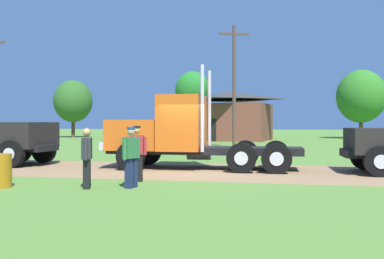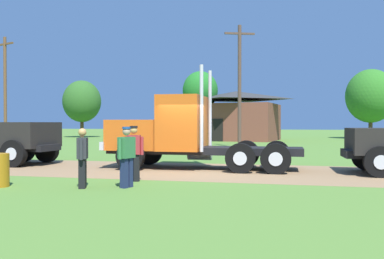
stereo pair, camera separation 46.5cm
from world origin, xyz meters
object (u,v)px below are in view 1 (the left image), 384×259
(visitor_walking_mid, at_px, (131,154))
(utility_pole_far, at_px, (234,83))
(shed_building, at_px, (229,117))
(truck_foreground_white, at_px, (178,135))
(visitor_standing_near, at_px, (137,151))
(steel_barrel, at_px, (0,171))
(visitor_far_side, at_px, (199,141))
(visitor_by_barrel, at_px, (87,156))

(visitor_walking_mid, distance_m, utility_pole_far, 19.74)
(shed_building, bearing_deg, truck_foreground_white, -87.57)
(visitor_standing_near, bearing_deg, visitor_walking_mid, -78.26)
(visitor_walking_mid, height_order, steel_barrel, visitor_walking_mid)
(truck_foreground_white, distance_m, visitor_standing_near, 4.08)
(visitor_far_side, bearing_deg, steel_barrel, -108.18)
(visitor_standing_near, height_order, steel_barrel, visitor_standing_near)
(truck_foreground_white, xyz_separation_m, visitor_walking_mid, (-0.08, -5.29, -0.40))
(visitor_walking_mid, bearing_deg, utility_pole_far, 87.38)
(visitor_standing_near, bearing_deg, steel_barrel, -150.16)
(shed_building, bearing_deg, utility_pole_far, -81.76)
(shed_building, distance_m, utility_pole_far, 14.09)
(visitor_far_side, bearing_deg, visitor_by_barrel, -96.07)
(visitor_standing_near, height_order, visitor_walking_mid, visitor_standing_near)
(truck_foreground_white, relative_size, visitor_far_side, 4.91)
(utility_pole_far, bearing_deg, truck_foreground_white, -93.30)
(shed_building, bearing_deg, steel_barrel, -94.27)
(visitor_by_barrel, height_order, steel_barrel, visitor_by_barrel)
(steel_barrel, bearing_deg, shed_building, 85.73)
(visitor_standing_near, distance_m, visitor_far_side, 9.09)
(steel_barrel, distance_m, utility_pole_far, 20.98)
(visitor_far_side, distance_m, utility_pole_far, 9.84)
(shed_building, bearing_deg, visitor_by_barrel, -90.08)
(visitor_walking_mid, height_order, shed_building, shed_building)
(steel_barrel, relative_size, utility_pole_far, 0.11)
(visitor_standing_near, relative_size, utility_pole_far, 0.20)
(visitor_walking_mid, relative_size, utility_pole_far, 0.19)
(visitor_standing_near, height_order, visitor_by_barrel, visitor_standing_near)
(visitor_by_barrel, bearing_deg, steel_barrel, -172.89)
(visitor_walking_mid, distance_m, visitor_by_barrel, 1.22)
(truck_foreground_white, height_order, visitor_walking_mid, truck_foreground_white)
(steel_barrel, xyz_separation_m, shed_building, (2.53, 33.83, 1.98))
(truck_foreground_white, relative_size, utility_pole_far, 0.88)
(visitor_standing_near, relative_size, visitor_far_side, 1.09)
(visitor_walking_mid, relative_size, steel_barrel, 1.80)
(truck_foreground_white, height_order, utility_pole_far, utility_pole_far)
(steel_barrel, bearing_deg, visitor_walking_mid, 10.73)
(visitor_by_barrel, height_order, shed_building, shed_building)
(steel_barrel, relative_size, shed_building, 0.10)
(visitor_far_side, relative_size, steel_barrel, 1.67)
(visitor_far_side, relative_size, shed_building, 0.17)
(truck_foreground_white, relative_size, steel_barrel, 8.19)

